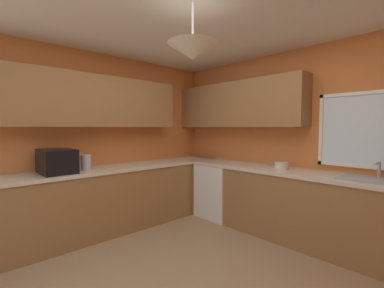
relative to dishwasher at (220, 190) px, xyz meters
The scene contains 9 objects.
ground_plane 2.00m from the dishwasher, 56.18° to the right, with size 9.06×9.06×0.00m, color #997A56.
room_shell 1.85m from the dishwasher, 57.80° to the right, with size 4.24×4.05×2.57m.
counter_run_left 1.76m from the dishwasher, 112.08° to the right, with size 0.65×3.66×0.89m.
counter_run_back 1.30m from the dishwasher, ahead, with size 3.33×0.65×0.89m.
dishwasher is the anchor object (origin of this frame).
microwave 2.42m from the dishwasher, 106.41° to the right, with size 0.48×0.36×0.29m, color black.
kettle 2.08m from the dishwasher, 108.62° to the right, with size 0.12×0.12×0.20m, color #B7B7BC.
sink_assembly 2.14m from the dishwasher, ahead, with size 0.66×0.40×0.19m.
bowl 1.16m from the dishwasher, ahead, with size 0.17×0.17×0.09m, color beige.
Camera 1 is at (1.67, -1.56, 1.44)m, focal length 24.48 mm.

